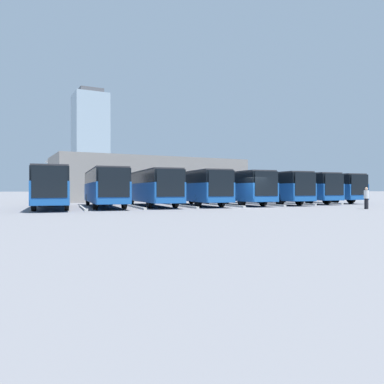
# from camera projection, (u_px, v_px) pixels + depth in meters

# --- Properties ---
(ground_plane) EXTENTS (600.00, 600.00, 0.00)m
(ground_plane) POSITION_uv_depth(u_px,v_px,m) (251.00, 208.00, 30.59)
(ground_plane) COLOR slate
(bus_0) EXTENTS (4.08, 12.61, 3.12)m
(bus_0) POSITION_uv_depth(u_px,v_px,m) (319.00, 187.00, 43.28)
(bus_0) COLOR #19519E
(bus_0) RESTS_ON ground_plane
(curb_divider_0) EXTENTS (1.24, 7.40, 0.15)m
(curb_divider_0) POSITION_uv_depth(u_px,v_px,m) (318.00, 203.00, 40.70)
(curb_divider_0) COLOR #B2B2AD
(curb_divider_0) RESTS_ON ground_plane
(bus_1) EXTENTS (4.08, 12.61, 3.12)m
(bus_1) POSITION_uv_depth(u_px,v_px,m) (295.00, 187.00, 40.87)
(bus_1) COLOR #19519E
(bus_1) RESTS_ON ground_plane
(curb_divider_1) EXTENTS (1.24, 7.40, 0.15)m
(curb_divider_1) POSITION_uv_depth(u_px,v_px,m) (292.00, 203.00, 38.29)
(curb_divider_1) COLOR #B2B2AD
(curb_divider_1) RESTS_ON ground_plane
(bus_2) EXTENTS (4.08, 12.61, 3.12)m
(bus_2) POSITION_uv_depth(u_px,v_px,m) (268.00, 187.00, 38.44)
(bus_2) COLOR #19519E
(bus_2) RESTS_ON ground_plane
(curb_divider_2) EXTENTS (1.24, 7.40, 0.15)m
(curb_divider_2) POSITION_uv_depth(u_px,v_px,m) (263.00, 204.00, 35.86)
(curb_divider_2) COLOR #B2B2AD
(curb_divider_2) RESTS_ON ground_plane
(bus_3) EXTENTS (4.08, 12.61, 3.12)m
(bus_3) POSITION_uv_depth(u_px,v_px,m) (234.00, 187.00, 36.62)
(bus_3) COLOR #19519E
(bus_3) RESTS_ON ground_plane
(curb_divider_3) EXTENTS (1.24, 7.40, 0.15)m
(curb_divider_3) POSITION_uv_depth(u_px,v_px,m) (226.00, 205.00, 34.04)
(curb_divider_3) COLOR #B2B2AD
(curb_divider_3) RESTS_ON ground_plane
(bus_4) EXTENTS (4.08, 12.61, 3.12)m
(bus_4) POSITION_uv_depth(u_px,v_px,m) (194.00, 187.00, 34.95)
(bus_4) COLOR #19519E
(bus_4) RESTS_ON ground_plane
(curb_divider_4) EXTENTS (1.24, 7.40, 0.15)m
(curb_divider_4) POSITION_uv_depth(u_px,v_px,m) (183.00, 206.00, 32.37)
(curb_divider_4) COLOR #B2B2AD
(curb_divider_4) RESTS_ON ground_plane
(bus_5) EXTENTS (4.08, 12.61, 3.12)m
(bus_5) POSITION_uv_depth(u_px,v_px,m) (151.00, 187.00, 33.28)
(bus_5) COLOR #19519E
(bus_5) RESTS_ON ground_plane
(curb_divider_5) EXTENTS (1.24, 7.40, 0.15)m
(curb_divider_5) POSITION_uv_depth(u_px,v_px,m) (136.00, 207.00, 30.69)
(curb_divider_5) COLOR #B2B2AD
(curb_divider_5) RESTS_ON ground_plane
(bus_6) EXTENTS (4.08, 12.61, 3.12)m
(bus_6) POSITION_uv_depth(u_px,v_px,m) (104.00, 186.00, 31.48)
(bus_6) COLOR #19519E
(bus_6) RESTS_ON ground_plane
(curb_divider_6) EXTENTS (1.24, 7.40, 0.15)m
(curb_divider_6) POSITION_uv_depth(u_px,v_px,m) (83.00, 208.00, 28.90)
(curb_divider_6) COLOR #B2B2AD
(curb_divider_6) RESTS_ON ground_plane
(bus_7) EXTENTS (4.08, 12.61, 3.12)m
(bus_7) POSITION_uv_depth(u_px,v_px,m) (52.00, 186.00, 29.44)
(bus_7) COLOR #19519E
(bus_7) RESTS_ON ground_plane
(pedestrian) EXTENTS (0.47, 0.47, 1.65)m
(pedestrian) POSITION_uv_depth(u_px,v_px,m) (366.00, 197.00, 28.37)
(pedestrian) COLOR black
(pedestrian) RESTS_ON ground_plane
(station_building) EXTENTS (25.04, 13.98, 5.68)m
(station_building) POSITION_uv_depth(u_px,v_px,m) (149.00, 180.00, 51.33)
(station_building) COLOR gray
(station_building) RESTS_ON ground_plane
(office_tower) EXTENTS (15.91, 15.91, 50.80)m
(office_tower) POSITION_uv_depth(u_px,v_px,m) (90.00, 142.00, 184.23)
(office_tower) COLOR #93A8B7
(office_tower) RESTS_ON ground_plane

